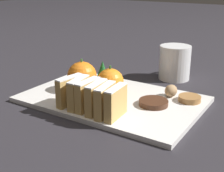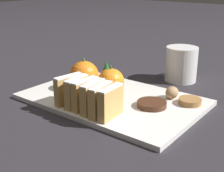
% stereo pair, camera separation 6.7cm
% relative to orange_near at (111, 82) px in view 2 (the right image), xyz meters
% --- Properties ---
extents(ground_plane, '(6.00, 6.00, 0.00)m').
position_rel_orange_near_xyz_m(ground_plane, '(-0.01, -0.01, -0.05)').
color(ground_plane, '#28262B').
extents(serving_platter, '(0.28, 0.44, 0.01)m').
position_rel_orange_near_xyz_m(serving_platter, '(-0.01, -0.01, -0.04)').
color(serving_platter, white).
rests_on(serving_platter, ground_plane).
extents(stollen_slice_front, '(0.08, 0.02, 0.07)m').
position_rel_orange_near_xyz_m(stollen_slice_front, '(-0.11, -0.08, 0.00)').
color(stollen_slice_front, tan).
rests_on(stollen_slice_front, serving_platter).
extents(stollen_slice_second, '(0.08, 0.03, 0.07)m').
position_rel_orange_near_xyz_m(stollen_slice_second, '(-0.11, -0.06, 0.00)').
color(stollen_slice_second, tan).
rests_on(stollen_slice_second, serving_platter).
extents(stollen_slice_third, '(0.08, 0.03, 0.07)m').
position_rel_orange_near_xyz_m(stollen_slice_third, '(-0.11, -0.03, 0.00)').
color(stollen_slice_third, tan).
rests_on(stollen_slice_third, serving_platter).
extents(stollen_slice_fourth, '(0.08, 0.02, 0.07)m').
position_rel_orange_near_xyz_m(stollen_slice_fourth, '(-0.11, -0.01, 0.00)').
color(stollen_slice_fourth, tan).
rests_on(stollen_slice_fourth, serving_platter).
extents(stollen_slice_fifth, '(0.08, 0.03, 0.07)m').
position_rel_orange_near_xyz_m(stollen_slice_fifth, '(-0.11, 0.02, 0.00)').
color(stollen_slice_fifth, tan).
rests_on(stollen_slice_fifth, serving_platter).
extents(stollen_slice_sixth, '(0.08, 0.03, 0.07)m').
position_rel_orange_near_xyz_m(stollen_slice_sixth, '(-0.11, 0.04, 0.00)').
color(stollen_slice_sixth, tan).
rests_on(stollen_slice_sixth, serving_platter).
extents(orange_near, '(0.07, 0.07, 0.08)m').
position_rel_orange_near_xyz_m(orange_near, '(0.00, 0.00, 0.00)').
color(orange_near, orange).
rests_on(orange_near, serving_platter).
extents(orange_far, '(0.08, 0.08, 0.09)m').
position_rel_orange_near_xyz_m(orange_far, '(-0.01, 0.08, 0.00)').
color(orange_far, orange).
rests_on(orange_far, serving_platter).
extents(walnut, '(0.04, 0.03, 0.03)m').
position_rel_orange_near_xyz_m(walnut, '(0.07, -0.14, -0.02)').
color(walnut, tan).
rests_on(walnut, serving_platter).
extents(chocolate_cookie, '(0.07, 0.07, 0.01)m').
position_rel_orange_near_xyz_m(chocolate_cookie, '(-0.00, -0.13, -0.03)').
color(chocolate_cookie, '#472819').
rests_on(chocolate_cookie, serving_platter).
extents(gingerbread_cookie, '(0.05, 0.05, 0.01)m').
position_rel_orange_near_xyz_m(gingerbread_cookie, '(0.07, -0.19, -0.03)').
color(gingerbread_cookie, '#A3703D').
rests_on(gingerbread_cookie, serving_platter).
extents(evergreen_sprig, '(0.05, 0.05, 0.06)m').
position_rel_orange_near_xyz_m(evergreen_sprig, '(0.07, 0.07, -0.00)').
color(evergreen_sprig, '#195623').
rests_on(evergreen_sprig, serving_platter).
extents(coffee_mug, '(0.13, 0.09, 0.10)m').
position_rel_orange_near_xyz_m(coffee_mug, '(0.25, -0.08, 0.01)').
color(coffee_mug, white).
rests_on(coffee_mug, ground_plane).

